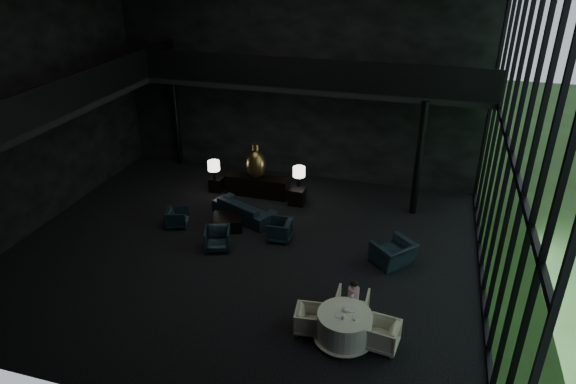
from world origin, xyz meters
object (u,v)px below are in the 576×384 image
(dining_chair_north, at_px, (352,304))
(child, at_px, (354,291))
(console, at_px, (257,186))
(table_lamp_right, at_px, (299,173))
(lounge_armchair_east, at_px, (279,229))
(dining_chair_west, at_px, (310,320))
(dining_table, at_px, (344,328))
(coffee_table, at_px, (228,222))
(table_lamp_left, at_px, (214,167))
(side_table_left, at_px, (217,184))
(lounge_armchair_south, at_px, (217,238))
(dining_chair_east, at_px, (382,334))
(window_armchair, at_px, (394,249))
(lounge_armchair_west, at_px, (177,218))
(bronze_urn, at_px, (256,164))
(sofa, at_px, (244,205))
(side_table_right, at_px, (297,196))

(dining_chair_north, height_order, child, child)
(console, distance_m, table_lamp_right, 1.77)
(lounge_armchair_east, xyz_separation_m, dining_chair_west, (1.95, -3.82, -0.04))
(dining_table, bearing_deg, coffee_table, 138.34)
(table_lamp_left, relative_size, dining_chair_north, 0.88)
(dining_chair_west, bearing_deg, side_table_left, 32.39)
(lounge_armchair_south, relative_size, child, 1.29)
(dining_chair_north, xyz_separation_m, dining_chair_east, (0.86, -0.82, -0.06))
(side_table_left, distance_m, coffee_table, 2.88)
(side_table_left, relative_size, table_lamp_left, 0.71)
(table_lamp_right, relative_size, window_armchair, 0.64)
(console, bearing_deg, side_table_left, -178.28)
(lounge_armchair_west, xyz_separation_m, dining_table, (6.29, -3.79, 0.03))
(bronze_urn, xyz_separation_m, dining_chair_north, (4.54, -5.78, -0.88))
(side_table_left, xyz_separation_m, table_lamp_left, (0.00, -0.16, 0.79))
(lounge_armchair_west, distance_m, lounge_armchair_south, 2.05)
(window_armchair, xyz_separation_m, dining_chair_west, (-1.64, -3.44, -0.18))
(dining_chair_west, bearing_deg, window_armchair, -31.87)
(table_lamp_left, height_order, dining_chair_north, table_lamp_left)
(table_lamp_left, height_order, lounge_armchair_east, table_lamp_left)
(table_lamp_right, distance_m, dining_chair_east, 7.70)
(lounge_armchair_west, distance_m, dining_chair_west, 6.58)
(lounge_armchair_south, distance_m, dining_chair_east, 6.07)
(bronze_urn, height_order, dining_chair_west, bronze_urn)
(sofa, distance_m, dining_chair_north, 6.02)
(table_lamp_left, relative_size, coffee_table, 0.80)
(side_table_left, bearing_deg, lounge_armchair_east, -39.54)
(side_table_left, bearing_deg, table_lamp_left, -90.00)
(lounge_armchair_west, bearing_deg, side_table_left, -20.52)
(sofa, relative_size, dining_table, 1.67)
(side_table_left, relative_size, dining_table, 0.36)
(lounge_armchair_west, relative_size, lounge_armchair_south, 0.79)
(table_lamp_left, xyz_separation_m, lounge_armchair_south, (1.65, -3.61, -0.68))
(side_table_left, relative_size, dining_chair_west, 0.82)
(side_table_left, distance_m, table_lamp_left, 0.81)
(sofa, xyz_separation_m, lounge_armchair_south, (-0.09, -2.07, -0.10))
(console, relative_size, window_armchair, 2.03)
(console, bearing_deg, sofa, -85.58)
(side_table_right, height_order, window_armchair, window_armchair)
(dining_chair_north, bearing_deg, sofa, -43.20)
(lounge_armchair_west, bearing_deg, table_lamp_left, -20.74)
(console, bearing_deg, window_armchair, -30.78)
(dining_table, xyz_separation_m, dining_chair_north, (0.04, 0.82, 0.09))
(dining_table, bearing_deg, table_lamp_left, 133.36)
(dining_chair_east, xyz_separation_m, dining_chair_west, (-1.75, 0.08, -0.04))
(child, bearing_deg, sofa, -42.24)
(sofa, relative_size, lounge_armchair_south, 3.23)
(lounge_armchair_west, distance_m, lounge_armchair_east, 3.48)
(console, bearing_deg, lounge_armchair_west, -121.76)
(dining_chair_west, bearing_deg, bronze_urn, 22.86)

